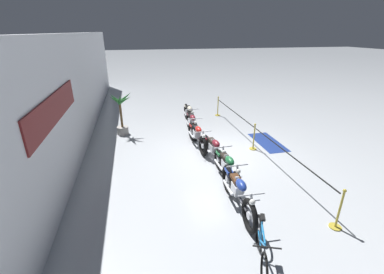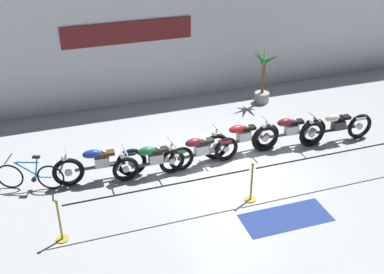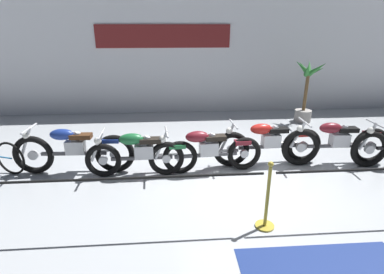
{
  "view_description": "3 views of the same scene",
  "coord_description": "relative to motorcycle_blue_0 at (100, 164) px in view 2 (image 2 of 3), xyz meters",
  "views": [
    {
      "loc": [
        -8.41,
        2.99,
        4.26
      ],
      "look_at": [
        0.37,
        1.0,
        0.54
      ],
      "focal_mm": 24.0,
      "sensor_mm": 36.0,
      "label": 1
    },
    {
      "loc": [
        -4.45,
        -9.8,
        6.96
      ],
      "look_at": [
        -0.95,
        0.47,
        0.94
      ],
      "focal_mm": 45.0,
      "sensor_mm": 36.0,
      "label": 2
    },
    {
      "loc": [
        -1.43,
        -4.92,
        2.78
      ],
      "look_at": [
        -0.95,
        1.4,
        0.42
      ],
      "focal_mm": 28.0,
      "sensor_mm": 36.0,
      "label": 3
    }
  ],
  "objects": [
    {
      "name": "ground_plane",
      "position": [
        3.34,
        -0.66,
        -0.49
      ],
      "size": [
        120.0,
        120.0,
        0.0
      ],
      "primitive_type": "plane",
      "color": "#B2B7BC"
    },
    {
      "name": "back_wall",
      "position": [
        3.34,
        4.47,
        1.61
      ],
      "size": [
        28.0,
        0.29,
        4.2
      ],
      "color": "white",
      "rests_on": "ground"
    },
    {
      "name": "motorcycle_blue_0",
      "position": [
        0.0,
        0.0,
        0.0
      ],
      "size": [
        2.38,
        0.62,
        0.97
      ],
      "color": "black",
      "rests_on": "ground"
    },
    {
      "name": "motorcycle_green_1",
      "position": [
        1.34,
        -0.2,
        -0.03
      ],
      "size": [
        2.17,
        0.62,
        0.92
      ],
      "color": "black",
      "rests_on": "ground"
    },
    {
      "name": "motorcycle_maroon_2",
      "position": [
        2.6,
        -0.17,
        -0.03
      ],
      "size": [
        2.28,
        0.62,
        0.93
      ],
      "color": "black",
      "rests_on": "ground"
    },
    {
      "name": "motorcycle_red_3",
      "position": [
        3.94,
        0.09,
        -0.01
      ],
      "size": [
        2.34,
        0.62,
        0.96
      ],
      "color": "black",
      "rests_on": "ground"
    },
    {
      "name": "motorcycle_maroon_4",
      "position": [
        5.36,
        -0.02,
        0.0
      ],
      "size": [
        2.31,
        0.62,
        0.98
      ],
      "color": "black",
      "rests_on": "ground"
    },
    {
      "name": "motorcycle_cream_5",
      "position": [
        6.78,
        -0.2,
        -0.0
      ],
      "size": [
        2.37,
        0.62,
        0.97
      ],
      "color": "black",
      "rests_on": "ground"
    },
    {
      "name": "bicycle",
      "position": [
        -1.7,
        0.2,
        -0.12
      ],
      "size": [
        1.61,
        0.71,
        0.95
      ],
      "color": "black",
      "rests_on": "ground"
    },
    {
      "name": "potted_palm_left_of_row",
      "position": [
        5.99,
        2.97,
        0.41
      ],
      "size": [
        0.96,
        0.98,
        1.91
      ],
      "color": "gray",
      "rests_on": "ground"
    },
    {
      "name": "stanchion_far_left",
      "position": [
        1.91,
        -1.99,
        0.23
      ],
      "size": [
        8.92,
        0.28,
        1.05
      ],
      "color": "gold",
      "rests_on": "ground"
    },
    {
      "name": "stanchion_mid_left",
      "position": [
        3.26,
        -1.99,
        -0.13
      ],
      "size": [
        0.28,
        0.28,
        1.05
      ],
      "color": "gold",
      "rests_on": "ground"
    },
    {
      "name": "floor_banner",
      "position": [
        3.74,
        -2.89,
        -0.48
      ],
      "size": [
        2.07,
        0.91,
        0.01
      ],
      "primitive_type": "cube",
      "rotation": [
        0.0,
        0.0,
        -0.01
      ],
      "color": "navy",
      "rests_on": "ground"
    }
  ]
}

